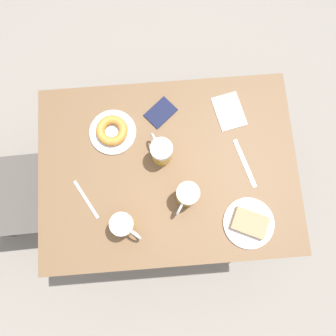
{
  "coord_description": "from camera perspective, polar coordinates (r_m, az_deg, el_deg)",
  "views": [
    {
      "loc": [
        -0.27,
        0.02,
        2.08
      ],
      "look_at": [
        0.0,
        0.0,
        0.75
      ],
      "focal_mm": 35.0,
      "sensor_mm": 36.0,
      "label": 1
    }
  ],
  "objects": [
    {
      "name": "napkin_folded",
      "position": [
        1.47,
        10.59,
        9.68
      ],
      "size": [
        0.18,
        0.15,
        0.0
      ],
      "rotation": [
        0.0,
        0.0,
        0.22
      ],
      "color": "white",
      "rests_on": "table"
    },
    {
      "name": "plate_with_donut",
      "position": [
        1.42,
        -9.68,
        6.35
      ],
      "size": [
        0.2,
        0.2,
        0.05
      ],
      "color": "silver",
      "rests_on": "table"
    },
    {
      "name": "table",
      "position": [
        1.44,
        0.0,
        -0.63
      ],
      "size": [
        0.79,
        1.09,
        0.73
      ],
      "color": "brown",
      "rests_on": "ground_plane"
    },
    {
      "name": "passport_near_edge",
      "position": [
        1.44,
        -1.29,
        9.62
      ],
      "size": [
        0.15,
        0.15,
        0.01
      ],
      "rotation": [
        0.0,
        0.0,
        3.84
      ],
      "color": "#141938",
      "rests_on": "table"
    },
    {
      "name": "ground_plane",
      "position": [
        2.1,
        0.0,
        -4.04
      ],
      "size": [
        8.0,
        8.0,
        0.0
      ],
      "primitive_type": "plane",
      "color": "gray"
    },
    {
      "name": "beer_mug_center",
      "position": [
        1.3,
        -7.66,
        -9.81
      ],
      "size": [
        0.11,
        0.12,
        0.13
      ],
      "color": "gold",
      "rests_on": "table"
    },
    {
      "name": "plate_with_cake",
      "position": [
        1.38,
        13.96,
        -9.28
      ],
      "size": [
        0.21,
        0.21,
        0.04
      ],
      "color": "silver",
      "rests_on": "table"
    },
    {
      "name": "beer_mug_left",
      "position": [
        1.3,
        3.31,
        -4.79
      ],
      "size": [
        0.12,
        0.1,
        0.13
      ],
      "color": "gold",
      "rests_on": "table"
    },
    {
      "name": "fork",
      "position": [
        1.4,
        -14.06,
        -5.32
      ],
      "size": [
        0.17,
        0.1,
        0.0
      ],
      "rotation": [
        0.0,
        0.0,
        5.24
      ],
      "color": "silver",
      "rests_on": "table"
    },
    {
      "name": "knife",
      "position": [
        1.42,
        13.19,
        0.95
      ],
      "size": [
        0.21,
        0.08,
        0.0
      ],
      "rotation": [
        0.0,
        0.0,
        4.99
      ],
      "color": "silver",
      "rests_on": "table"
    },
    {
      "name": "beer_mug_right",
      "position": [
        1.33,
        -1.17,
        2.89
      ],
      "size": [
        0.13,
        0.09,
        0.13
      ],
      "color": "gold",
      "rests_on": "table"
    }
  ]
}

